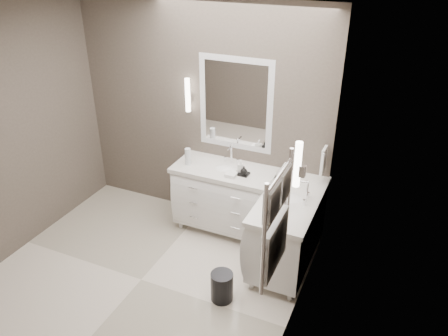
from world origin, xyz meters
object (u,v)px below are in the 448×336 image
at_px(waste_bin, 222,286).
at_px(vanity_right, 288,227).
at_px(towel_ladder, 276,227).
at_px(vanity_back, 226,195).

bearing_deg(waste_bin, vanity_right, 62.00).
bearing_deg(towel_ladder, waste_bin, 142.42).
distance_m(vanity_back, vanity_right, 0.93).
xyz_separation_m(vanity_right, waste_bin, (-0.43, -0.80, -0.33)).
bearing_deg(vanity_back, towel_ladder, -55.90).
distance_m(vanity_back, towel_ladder, 2.16).
distance_m(vanity_right, waste_bin, 0.96).
xyz_separation_m(towel_ladder, waste_bin, (-0.65, 0.50, -1.23)).
height_order(vanity_back, towel_ladder, towel_ladder).
distance_m(vanity_back, waste_bin, 1.25).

